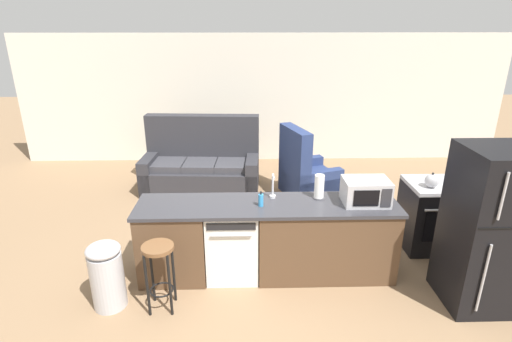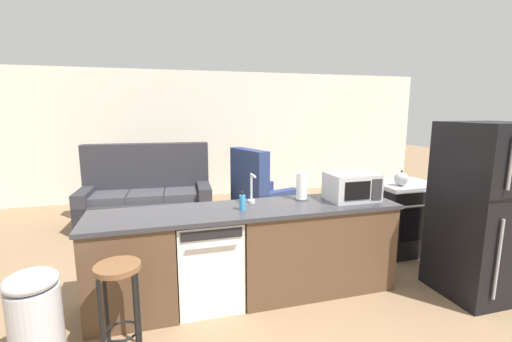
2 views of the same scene
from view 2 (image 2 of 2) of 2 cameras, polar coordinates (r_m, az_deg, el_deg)
name	(u,v)px [view 2 (image 2 of 2)]	position (r m, az deg, el deg)	size (l,w,h in m)	color
ground_plane	(235,297)	(3.59, -3.59, -20.26)	(24.00, 24.00, 0.00)	#896B4C
wall_back	(205,135)	(7.31, -8.43, 6.01)	(10.00, 0.06, 2.60)	silver
kitchen_counter	(258,254)	(3.45, 0.33, -13.72)	(2.94, 0.66, 0.90)	brown
dishwasher	(208,260)	(3.36, -7.98, -14.50)	(0.58, 0.61, 0.84)	white
stove_range	(403,217)	(4.86, 23.24, -7.00)	(0.76, 0.68, 0.90)	black
refrigerator	(482,210)	(4.00, 33.55, -5.51)	(0.72, 0.73, 1.71)	black
microwave	(352,187)	(3.65, 15.69, -2.51)	(0.50, 0.37, 0.28)	#B7B7BC
sink_faucet	(252,190)	(3.39, -0.73, -3.24)	(0.07, 0.18, 0.30)	silver
paper_towel_roll	(302,187)	(3.55, 7.60, -2.59)	(0.14, 0.14, 0.28)	#4C4C51
soap_bottle	(242,202)	(3.18, -2.29, -5.24)	(0.06, 0.06, 0.18)	#338CCC
kettle	(401,179)	(4.53, 23.06, -1.21)	(0.21, 0.17, 0.19)	#B2B2B7
bar_stool	(119,291)	(2.77, -21.84, -18.14)	(0.32, 0.32, 0.74)	brown
trash_bin	(36,320)	(3.01, -32.84, -20.13)	(0.35, 0.35, 0.74)	#B7B7BC
couch	(148,198)	(5.86, -17.58, -4.36)	(2.05, 1.02, 1.27)	#2D2D33
armchair	(259,200)	(5.68, 0.56, -4.80)	(1.03, 1.06, 1.20)	navy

